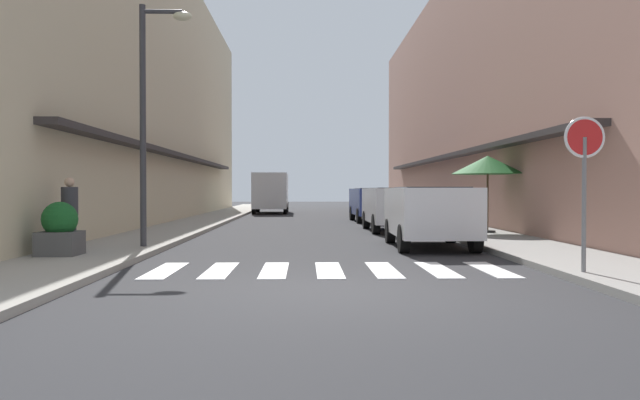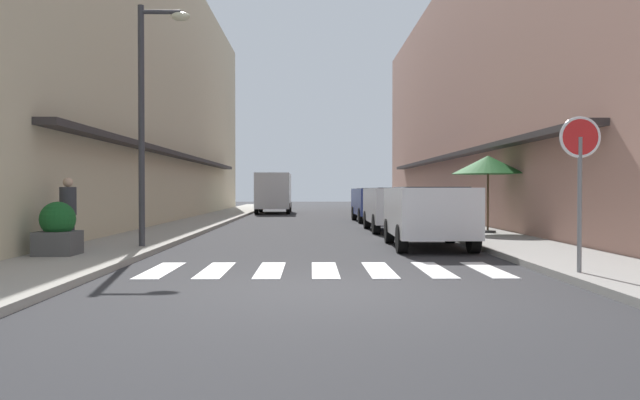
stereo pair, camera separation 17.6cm
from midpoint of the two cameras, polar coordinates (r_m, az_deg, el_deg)
ground_plane at (r=25.53m, az=-0.11°, el=-2.19°), size 92.66×92.66×0.00m
sidewalk_left at (r=25.91m, az=-10.69°, el=-2.03°), size 2.24×58.96×0.12m
sidewalk_right at (r=26.03m, az=10.43°, el=-2.02°), size 2.24×58.96×0.12m
building_row_left at (r=28.13m, az=-17.72°, el=9.87°), size 5.50×39.91×11.57m
building_row_right at (r=28.28m, az=17.31°, el=9.23°), size 5.50×39.91×11.00m
crosswalk at (r=10.90m, az=0.91°, el=-6.44°), size 6.15×2.20×0.01m
parked_car_near at (r=15.22m, az=10.21°, el=-0.89°), size 1.88×3.95×1.47m
parked_car_mid at (r=21.05m, az=7.12°, el=-0.37°), size 1.84×4.28×1.47m
parked_car_far at (r=27.18m, az=5.32°, el=-0.06°), size 1.91×4.25×1.47m
delivery_van at (r=37.06m, az=-4.11°, el=0.96°), size 2.05×5.42×2.37m
round_street_sign at (r=10.54m, az=23.17°, el=3.97°), size 0.65×0.07×2.43m
street_lamp at (r=14.79m, az=-15.02°, el=8.87°), size 1.19×0.28×5.47m
cafe_umbrella at (r=19.33m, az=15.40°, el=3.09°), size 2.16×2.16×2.31m
planter_corner at (r=13.27m, az=-22.55°, el=-2.54°), size 0.75×0.75×1.05m
pedestrian_walking_near at (r=14.09m, az=-21.76°, el=-1.07°), size 0.34×0.34×1.55m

